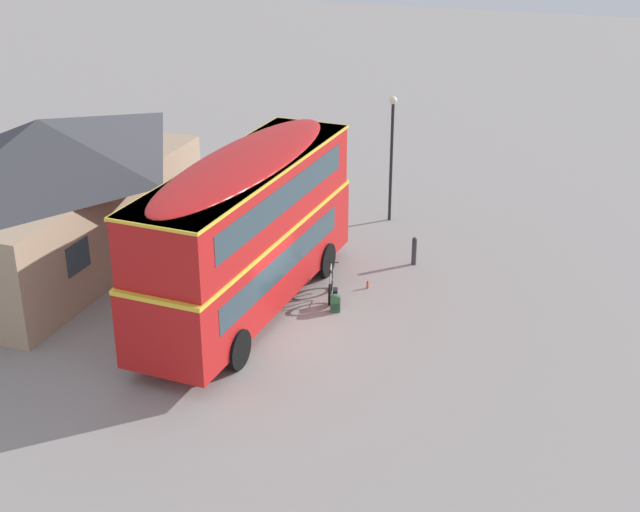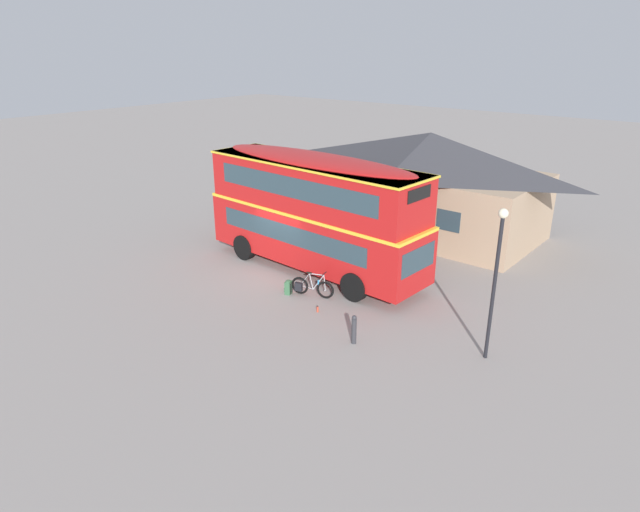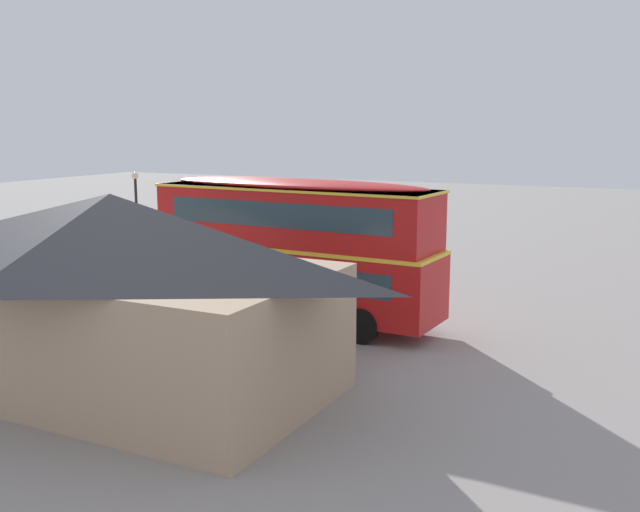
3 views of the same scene
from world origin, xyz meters
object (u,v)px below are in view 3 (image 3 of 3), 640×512
Objects in this scene: street_lamp at (137,216)px; kerb_bollard at (237,274)px; double_decker_bus at (295,244)px; water_bottle_red_squeeze at (273,293)px; backpack_on_ground at (309,296)px; touring_bicycle at (285,294)px.

kerb_bollard is (-3.59, -1.77, -2.38)m from street_lamp.
double_decker_bus is 4.62m from water_bottle_red_squeeze.
double_decker_bus is at bearing 106.38° from backpack_on_ground.
backpack_on_ground is at bearing -153.92° from touring_bicycle.
water_bottle_red_squeeze is (1.02, -0.86, -0.26)m from touring_bicycle.
touring_bicycle is 3.00× the size of backpack_on_ground.
kerb_bollard is at bearing -29.23° from touring_bicycle.
kerb_bollard reaches higher than backpack_on_ground.
water_bottle_red_squeeze is at bearing -171.93° from street_lamp.
street_lamp is (6.83, -0.04, 2.51)m from touring_bicycle.
street_lamp reaches higher than kerb_bollard.
double_decker_bus is 3.47m from backpack_on_ground.
touring_bicycle is 0.87m from backpack_on_ground.
street_lamp is (7.61, 0.34, 2.59)m from backpack_on_ground.
double_decker_bus reaches higher than street_lamp.
touring_bicycle is 3.71m from kerb_bollard.
street_lamp reaches higher than water_bottle_red_squeeze.
touring_bicycle reaches higher than backpack_on_ground.
backpack_on_ground is at bearing -177.42° from street_lamp.
water_bottle_red_squeeze is at bearing 156.85° from kerb_bollard.
backpack_on_ground is at bearing 165.01° from water_bottle_red_squeeze.
street_lamp reaches higher than backpack_on_ground.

